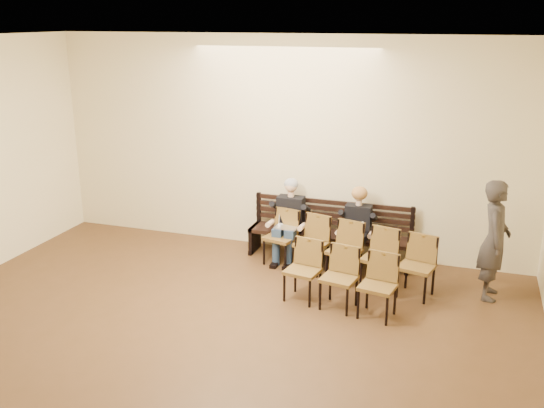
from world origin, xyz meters
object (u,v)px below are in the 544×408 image
Objects in this scene: chair_row_front at (344,252)px; laptop at (286,228)px; passerby at (495,231)px; seated_man at (289,221)px; seated_woman at (357,232)px; water_bottle at (362,237)px; chair_row_back at (339,279)px; bag at (310,258)px; bench at (329,246)px.

laptop is at bearing 175.64° from chair_row_front.
passerby reaches higher than chair_row_front.
seated_man is 3.67× the size of laptop.
seated_man is at bearing 180.00° from seated_woman.
water_bottle is 0.13× the size of passerby.
seated_man is 0.48× the size of chair_row_front.
passerby is (3.04, -0.27, 0.39)m from laptop.
chair_row_back is (0.13, -0.95, -0.01)m from chair_row_front.
chair_row_back is (0.05, -1.48, -0.15)m from seated_woman.
bag is at bearing 167.66° from chair_row_front.
water_bottle is at bearing 0.29° from bag.
laptop is 0.59m from bag.
seated_woman is at bearing 117.26° from water_bottle.
seated_woman reaches higher than bench.
chair_row_back is at bearing -52.25° from seated_man.
chair_row_front reaches higher than bench.
seated_man is at bearing -169.27° from bench.
laptop is (-1.07, -0.21, 0.00)m from seated_woman.
chair_row_front is at bearing -98.22° from seated_woman.
bench is 0.59m from seated_woman.
passerby is at bearing -15.22° from laptop.
passerby is at bearing -7.37° from water_bottle.
chair_row_back is at bearing -87.91° from seated_woman.
bench is at bearing 117.48° from chair_row_back.
bench is 2.28× the size of seated_woman.
chair_row_front is (0.38, -0.65, 0.21)m from bench.
water_bottle reaches higher than bench.
chair_row_back is (-0.07, -1.24, -0.16)m from water_bottle.
water_bottle is at bearing 83.75° from passerby.
bag is at bearing 86.02° from passerby.
passerby is at bearing 37.25° from chair_row_back.
laptop is 0.23× the size of chair_row_back.
laptop is 1.05m from chair_row_front.
seated_man is at bearing 166.09° from chair_row_front.
water_bottle is 0.09× the size of chair_row_front.
passerby is 1.28× the size of chair_row_back.
chair_row_front is (-0.08, -0.53, -0.14)m from seated_woman.
bench is 6.42× the size of bag.
bag is (0.41, -0.04, -0.43)m from laptop.
chair_row_front is (1.02, -0.53, -0.20)m from seated_man.
bench is 0.77m from water_bottle.
laptop is at bearing 178.42° from water_bottle.
passerby is (2.64, -0.24, 0.82)m from bag.
bag is 0.27× the size of chair_row_back.
seated_man is 1.09m from seated_woman.
bench is 1.35× the size of passerby.
seated_woman reaches higher than chair_row_front.
seated_woman is 1.49m from chair_row_back.
seated_woman is 0.76× the size of chair_row_back.
water_bottle is 1.91m from passerby.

